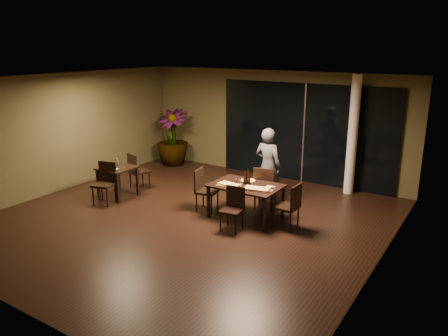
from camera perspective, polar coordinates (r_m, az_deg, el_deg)
ground at (r=9.62m, az=-4.78°, el=-6.70°), size 8.00×8.00×0.00m
wall_back at (r=12.53m, az=6.40°, el=5.73°), size 8.00×0.10×3.00m
wall_front at (r=6.58m, az=-27.09°, el=-5.33°), size 8.00×0.10×3.00m
wall_left at (r=12.01m, az=-20.55°, el=4.38°), size 0.10×8.00×3.00m
wall_right at (r=7.48m, az=20.44°, el=-2.13°), size 0.10×8.00×3.00m
ceiling at (r=8.91m, az=-5.23°, el=11.53°), size 8.00×8.00×0.04m
window_panel at (r=12.08m, az=10.45°, el=4.46°), size 5.00×0.06×2.70m
column at (r=11.31m, az=16.45°, el=4.08°), size 0.24×0.24×3.00m
main_table at (r=9.49m, az=2.89°, el=-2.64°), size 1.50×1.00×0.75m
side_table at (r=11.16m, az=-13.76°, el=-0.52°), size 0.80×0.80×0.75m
chair_main_far at (r=9.98m, az=5.32°, el=-2.38°), size 0.57×0.57×1.02m
chair_main_near at (r=8.95m, az=1.23°, el=-4.98°), size 0.46×0.46×0.89m
chair_main_left at (r=9.95m, az=-2.68°, el=-2.57°), size 0.53×0.53×0.97m
chair_main_right at (r=9.04m, az=8.69°, el=-4.69°), size 0.47×0.47×0.96m
chair_side_far at (r=11.62m, az=-11.37°, el=-0.17°), size 0.56×0.56×0.96m
chair_side_near at (r=10.80m, az=-15.23°, el=-1.56°), size 0.56×0.56×0.99m
diner at (r=10.32m, az=5.75°, el=0.23°), size 0.65×0.46×1.83m
potted_plant at (r=13.80m, az=-6.77°, el=3.99°), size 1.06×1.06×1.74m
pizza_board_left at (r=9.42m, az=0.67°, el=-2.24°), size 0.61×0.46×0.01m
pizza_board_right at (r=9.17m, az=4.34°, el=-2.79°), size 0.56×0.34×0.01m
oblong_pizza_left at (r=9.41m, az=0.68°, el=-2.14°), size 0.47×0.27×0.02m
oblong_pizza_right at (r=9.16m, az=4.34°, el=-2.69°), size 0.54×0.33×0.02m
round_pizza at (r=9.73m, az=3.16°, el=-1.66°), size 0.32×0.32×0.01m
bottle_a at (r=9.49m, az=2.72°, el=-1.20°), size 0.07×0.07×0.31m
bottle_b at (r=9.43m, az=3.28°, el=-1.32°), size 0.07×0.07×0.31m
bottle_c at (r=9.52m, az=3.13°, el=-1.09°), size 0.07×0.07×0.32m
tumbler_left at (r=9.65m, az=1.80°, el=-1.58°), size 0.07×0.07×0.08m
tumbler_right at (r=9.43m, az=4.25°, el=-2.01°), size 0.08×0.08×0.09m
napkin_near at (r=9.13m, az=5.76°, el=-2.92°), size 0.19×0.13×0.01m
napkin_far at (r=9.36m, az=6.10°, el=-2.44°), size 0.19×0.13×0.01m
wine_glass_a at (r=11.25m, az=-13.82°, el=0.78°), size 0.08×0.08×0.19m
wine_glass_b at (r=10.98m, az=-13.66°, el=0.36°), size 0.07×0.07×0.17m
side_napkin at (r=10.98m, az=-14.17°, el=-0.09°), size 0.20×0.15×0.01m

